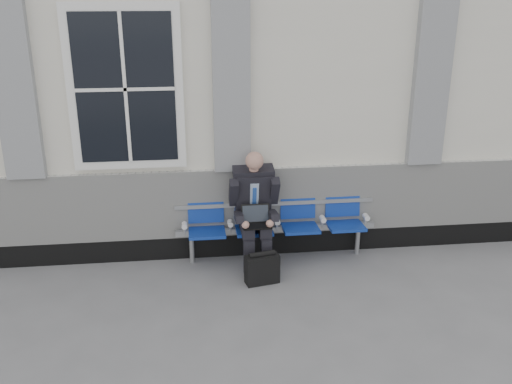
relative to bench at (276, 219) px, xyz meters
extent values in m
plane|color=slate|center=(-2.15, -1.32, -0.55)|extent=(70.00, 70.00, 0.00)
cube|color=silver|center=(-2.15, 2.18, 1.55)|extent=(14.00, 4.00, 4.20)
cube|color=black|center=(-2.15, 0.15, -0.40)|extent=(14.00, 0.10, 0.30)
cube|color=silver|center=(-2.15, 0.14, 0.20)|extent=(14.00, 0.08, 0.90)
cube|color=gray|center=(-3.05, 0.12, 1.85)|extent=(0.45, 0.14, 2.40)
cube|color=gray|center=(-0.55, 0.12, 1.85)|extent=(0.45, 0.14, 2.40)
cube|color=gray|center=(1.95, 0.12, 1.85)|extent=(0.45, 0.14, 2.40)
cube|color=white|center=(-1.80, 0.14, 1.70)|extent=(1.35, 0.10, 1.95)
cube|color=black|center=(-1.80, 0.09, 1.70)|extent=(1.15, 0.02, 1.75)
cube|color=#9EA0A3|center=(0.00, -0.02, -0.13)|extent=(2.60, 0.07, 0.07)
cube|color=#9EA0A3|center=(0.00, 0.10, 0.18)|extent=(2.60, 0.05, 0.05)
cylinder|color=#9EA0A3|center=(-1.10, -0.02, -0.36)|extent=(0.06, 0.06, 0.39)
cylinder|color=#9EA0A3|center=(1.10, -0.02, -0.36)|extent=(0.06, 0.06, 0.39)
cube|color=navy|center=(-0.90, -0.10, -0.10)|extent=(0.46, 0.42, 0.07)
cube|color=navy|center=(-0.90, 0.11, 0.16)|extent=(0.46, 0.10, 0.40)
cube|color=navy|center=(-0.30, -0.10, -0.10)|extent=(0.46, 0.42, 0.07)
cube|color=navy|center=(-0.30, 0.11, 0.16)|extent=(0.46, 0.10, 0.40)
cube|color=navy|center=(0.30, -0.10, -0.10)|extent=(0.46, 0.42, 0.07)
cube|color=navy|center=(0.30, 0.11, 0.16)|extent=(0.46, 0.10, 0.40)
cube|color=navy|center=(0.90, -0.10, -0.10)|extent=(0.46, 0.42, 0.07)
cube|color=navy|center=(0.90, 0.11, 0.16)|extent=(0.46, 0.10, 0.40)
cylinder|color=white|center=(-1.18, -0.07, 0.00)|extent=(0.07, 0.12, 0.07)
cylinder|color=white|center=(-0.60, -0.07, 0.00)|extent=(0.07, 0.12, 0.07)
cylinder|color=white|center=(0.00, -0.07, 0.00)|extent=(0.07, 0.12, 0.07)
cylinder|color=white|center=(0.60, -0.07, 0.00)|extent=(0.07, 0.12, 0.07)
cylinder|color=white|center=(1.18, -0.07, 0.00)|extent=(0.07, 0.12, 0.07)
cube|color=black|center=(-0.40, -0.51, -0.50)|extent=(0.12, 0.28, 0.10)
cube|color=black|center=(-0.19, -0.51, -0.50)|extent=(0.12, 0.28, 0.10)
cube|color=black|center=(-0.40, -0.45, -0.31)|extent=(0.13, 0.14, 0.47)
cube|color=black|center=(-0.19, -0.45, -0.31)|extent=(0.13, 0.14, 0.47)
cube|color=black|center=(-0.40, -0.22, -0.01)|extent=(0.15, 0.48, 0.15)
cube|color=black|center=(-0.19, -0.21, -0.01)|extent=(0.15, 0.48, 0.15)
cube|color=black|center=(-0.30, 0.00, 0.34)|extent=(0.45, 0.37, 0.67)
cube|color=#A1B7D3|center=(-0.30, -0.13, 0.36)|extent=(0.11, 0.10, 0.38)
cube|color=#234AA3|center=(-0.30, -0.14, 0.34)|extent=(0.05, 0.08, 0.32)
cube|color=black|center=(-0.30, -0.03, 0.66)|extent=(0.51, 0.26, 0.15)
cylinder|color=tan|center=(-0.30, -0.09, 0.74)|extent=(0.12, 0.12, 0.11)
sphere|color=tan|center=(-0.30, -0.15, 0.84)|extent=(0.22, 0.22, 0.22)
cube|color=black|center=(-0.55, -0.11, 0.43)|extent=(0.11, 0.30, 0.39)
cube|color=black|center=(-0.04, -0.11, 0.43)|extent=(0.11, 0.30, 0.39)
cube|color=black|center=(-0.51, -0.30, 0.17)|extent=(0.10, 0.33, 0.15)
cube|color=black|center=(-0.08, -0.30, 0.17)|extent=(0.10, 0.33, 0.15)
sphere|color=tan|center=(-0.44, -0.45, 0.13)|extent=(0.10, 0.10, 0.10)
sphere|color=tan|center=(-0.15, -0.45, 0.13)|extent=(0.10, 0.10, 0.10)
cube|color=black|center=(-0.30, -0.36, 0.08)|extent=(0.35, 0.25, 0.02)
cube|color=black|center=(-0.30, -0.24, 0.19)|extent=(0.35, 0.10, 0.22)
cube|color=black|center=(-0.30, -0.25, 0.19)|extent=(0.32, 0.08, 0.19)
cube|color=black|center=(-0.27, -0.66, -0.37)|extent=(0.43, 0.25, 0.36)
cylinder|color=black|center=(-0.27, -0.66, -0.17)|extent=(0.33, 0.13, 0.06)
camera|label=1|loc=(-1.06, -6.72, 2.87)|focal=40.00mm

